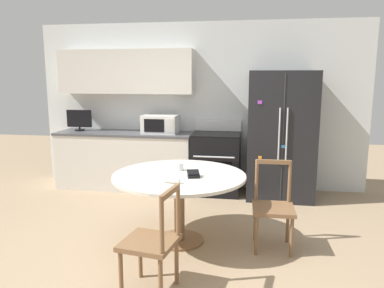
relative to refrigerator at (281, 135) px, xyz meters
The scene contains 13 objects.
ground_plane 2.71m from the refrigerator, 119.89° to the right, with size 14.00×14.00×0.00m, color #9E8466.
back_wall 1.70m from the refrigerator, 166.32° to the left, with size 5.20×0.44×2.60m.
kitchen_counter 2.45m from the refrigerator, behind, with size 2.17×0.64×0.90m.
refrigerator is the anchor object (origin of this frame).
oven_range 1.05m from the refrigerator, behind, with size 0.72×0.68×1.08m.
microwave 1.83m from the refrigerator, behind, with size 0.53×0.38×0.28m.
countertop_tv 3.19m from the refrigerator, behind, with size 0.41×0.16×0.34m.
dining_table 2.13m from the refrigerator, 123.26° to the right, with size 1.41×1.41×0.75m.
dining_chair_near 3.03m from the refrigerator, 113.25° to the right, with size 0.48×0.48×0.90m.
dining_chair_right 1.82m from the refrigerator, 95.62° to the right, with size 0.43×0.43×0.90m.
candle_glass 1.99m from the refrigerator, 126.50° to the right, with size 0.09×0.09×0.08m.
folded_napkin 2.40m from the refrigerator, 118.87° to the right, with size 0.16×0.08×0.05m.
wallet 2.10m from the refrigerator, 118.11° to the right, with size 0.15×0.16×0.07m.
Camera 1 is at (0.87, -3.30, 1.77)m, focal length 35.00 mm.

